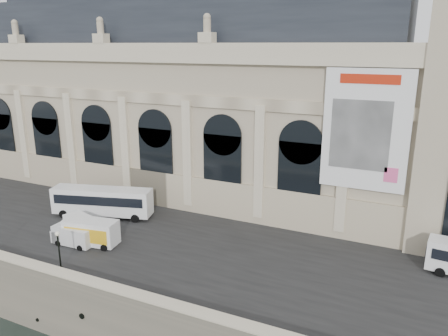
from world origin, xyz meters
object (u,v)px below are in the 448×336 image
(bus_left, at_px, (102,201))
(van_b, at_px, (72,235))
(van_c, at_px, (82,227))
(lamp_right, at_px, (59,252))
(box_truck, at_px, (88,232))

(bus_left, relative_size, van_b, 2.63)
(van_b, height_order, van_c, van_c)
(van_c, height_order, lamp_right, lamp_right)
(van_c, bearing_deg, lamp_right, -62.68)
(lamp_right, bearing_deg, bus_left, 113.75)
(bus_left, distance_m, lamp_right, 14.38)
(bus_left, distance_m, van_b, 8.57)
(van_b, height_order, lamp_right, lamp_right)
(bus_left, height_order, lamp_right, lamp_right)
(van_b, height_order, box_truck, box_truck)
(bus_left, bearing_deg, van_c, -70.65)
(bus_left, relative_size, lamp_right, 3.13)
(van_c, xyz_separation_m, lamp_right, (3.66, -7.08, 0.83))
(van_b, relative_size, lamp_right, 1.19)
(van_b, xyz_separation_m, box_truck, (1.55, 0.92, 0.34))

